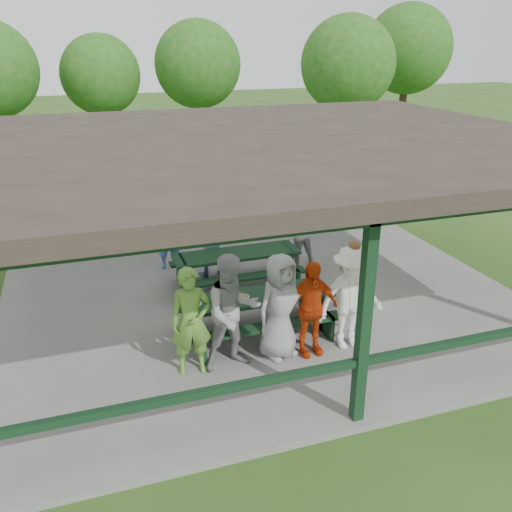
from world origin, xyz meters
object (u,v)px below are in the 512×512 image
object	(u,v)px
picnic_table_near	(258,309)
contestant_green	(191,322)
spectator_lblue	(211,243)
spectator_blue	(167,231)
pickup_truck	(188,177)
picnic_table_far	(236,265)
contestant_grey_left	(233,312)
contestant_white_fedora	(351,298)
contestant_grey_mid	(280,306)
contestant_red	(310,309)
spectator_grey	(298,229)
farm_trailer	(62,199)

from	to	relation	value
picnic_table_near	contestant_green	distance (m)	1.59
spectator_lblue	spectator_blue	distance (m)	1.10
spectator_lblue	pickup_truck	distance (m)	6.70
picnic_table_far	contestant_grey_left	distance (m)	3.01
contestant_white_fedora	contestant_grey_mid	bearing A→B (deg)	174.32
contestant_grey_left	contestant_red	bearing A→B (deg)	-7.16
contestant_green	picnic_table_near	bearing A→B (deg)	35.40
contestant_grey_left	contestant_red	size ratio (longest dim) A/B	1.16
contestant_grey_left	spectator_lblue	distance (m)	3.61
picnic_table_far	spectator_blue	world-z (taller)	spectator_blue
spectator_lblue	spectator_grey	distance (m)	2.01
contestant_grey_left	spectator_grey	world-z (taller)	contestant_grey_left
contestant_grey_mid	contestant_red	size ratio (longest dim) A/B	1.09
spectator_blue	spectator_grey	distance (m)	2.93
contestant_red	spectator_grey	xyz separation A→B (m)	(1.28, 3.57, 0.02)
spectator_grey	picnic_table_far	bearing A→B (deg)	22.17
contestant_grey_left	farm_trailer	size ratio (longest dim) A/B	0.54
spectator_lblue	spectator_grey	xyz separation A→B (m)	(2.01, -0.04, 0.10)
contestant_white_fedora	pickup_truck	distance (m)	10.28
contestant_green	contestant_grey_mid	distance (m)	1.44
contestant_green	spectator_grey	world-z (taller)	contestant_green
spectator_lblue	spectator_blue	world-z (taller)	spectator_blue
pickup_truck	farm_trailer	size ratio (longest dim) A/B	1.37
picnic_table_near	contestant_grey_left	xyz separation A→B (m)	(-0.69, -0.83, 0.47)
picnic_table_far	contestant_white_fedora	world-z (taller)	contestant_white_fedora
spectator_lblue	picnic_table_far	bearing A→B (deg)	110.97
contestant_green	picnic_table_far	bearing A→B (deg)	66.09
spectator_blue	pickup_truck	size ratio (longest dim) A/B	0.36
contestant_grey_mid	pickup_truck	size ratio (longest dim) A/B	0.37
spectator_grey	farm_trailer	distance (m)	7.51
picnic_table_far	farm_trailer	size ratio (longest dim) A/B	0.75
contestant_red	spectator_lblue	bearing A→B (deg)	99.89
contestant_green	spectator_lblue	distance (m)	3.71
contestant_white_fedora	spectator_grey	distance (m)	3.62
contestant_white_fedora	spectator_grey	bearing A→B (deg)	80.18
picnic_table_far	spectator_grey	size ratio (longest dim) A/B	1.54
contestant_green	spectator_grey	bearing A→B (deg)	52.47
spectator_grey	farm_trailer	xyz separation A→B (m)	(-5.07, 5.53, -0.34)
contestant_grey_mid	spectator_lblue	world-z (taller)	contestant_grey_mid
picnic_table_far	contestant_grey_left	bearing A→B (deg)	-107.68
contestant_green	contestant_grey_left	world-z (taller)	contestant_grey_left
picnic_table_near	pickup_truck	world-z (taller)	pickup_truck
spectator_grey	contestant_red	bearing A→B (deg)	69.58
picnic_table_far	contestant_grey_mid	size ratio (longest dim) A/B	1.46
picnic_table_far	contestant_white_fedora	distance (m)	3.11
contestant_green	pickup_truck	bearing A→B (deg)	83.60
pickup_truck	contestant_grey_left	bearing A→B (deg)	-173.24
picnic_table_far	spectator_grey	bearing A→B (deg)	22.87
contestant_white_fedora	spectator_grey	xyz separation A→B (m)	(0.56, 3.57, -0.06)
picnic_table_near	spectator_blue	size ratio (longest dim) A/B	1.51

